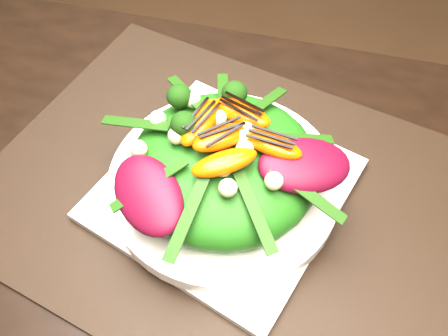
% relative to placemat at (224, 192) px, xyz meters
% --- Properties ---
extents(placemat, '(0.58, 0.49, 0.00)m').
position_rel_placemat_xyz_m(placemat, '(0.00, 0.00, 0.00)').
color(placemat, black).
rests_on(placemat, dining_table).
extents(plate_base, '(0.29, 0.29, 0.01)m').
position_rel_placemat_xyz_m(plate_base, '(0.00, 0.00, 0.01)').
color(plate_base, silver).
rests_on(plate_base, placemat).
extents(salad_bowl, '(0.30, 0.30, 0.02)m').
position_rel_placemat_xyz_m(salad_bowl, '(0.00, 0.00, 0.02)').
color(salad_bowl, white).
rests_on(salad_bowl, plate_base).
extents(lettuce_mound, '(0.19, 0.19, 0.07)m').
position_rel_placemat_xyz_m(lettuce_mound, '(-0.00, 0.00, 0.05)').
color(lettuce_mound, '#205D11').
rests_on(lettuce_mound, salad_bowl).
extents(radicchio_leaf, '(0.10, 0.09, 0.02)m').
position_rel_placemat_xyz_m(radicchio_leaf, '(0.08, -0.00, 0.08)').
color(radicchio_leaf, '#460718').
rests_on(radicchio_leaf, lettuce_mound).
extents(orange_segment, '(0.07, 0.05, 0.02)m').
position_rel_placemat_xyz_m(orange_segment, '(-0.02, 0.02, 0.09)').
color(orange_segment, '#CC4603').
rests_on(orange_segment, lettuce_mound).
extents(broccoli_floret, '(0.05, 0.05, 0.04)m').
position_rel_placemat_xyz_m(broccoli_floret, '(-0.07, 0.04, 0.09)').
color(broccoli_floret, black).
rests_on(broccoli_floret, lettuce_mound).
extents(macadamia_nut, '(0.02, 0.02, 0.02)m').
position_rel_placemat_xyz_m(macadamia_nut, '(0.02, -0.05, 0.09)').
color(macadamia_nut, beige).
rests_on(macadamia_nut, lettuce_mound).
extents(balsamic_drizzle, '(0.04, 0.03, 0.00)m').
position_rel_placemat_xyz_m(balsamic_drizzle, '(-0.02, 0.02, 0.10)').
color(balsamic_drizzle, black).
rests_on(balsamic_drizzle, orange_segment).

